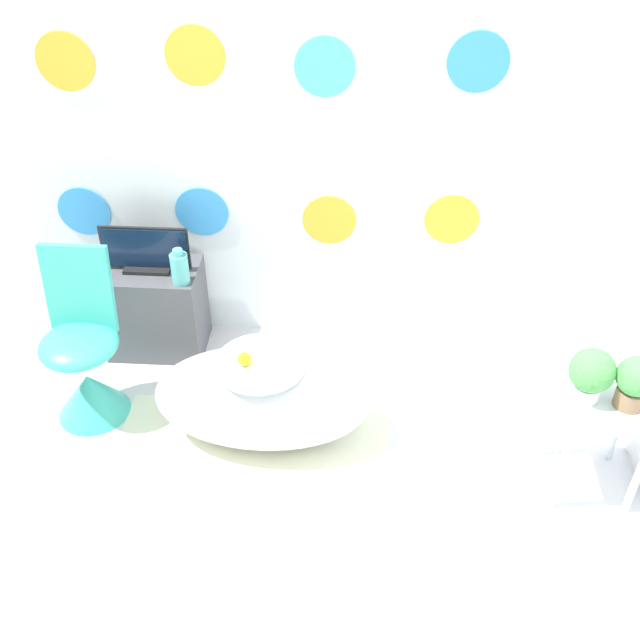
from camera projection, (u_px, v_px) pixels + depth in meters
name	position (u px, v px, depth m)	size (l,w,h in m)	color
ground_plane	(230.00, 572.00, 3.04)	(12.00, 12.00, 0.00)	silver
wall_back_dotted	(265.00, 110.00, 3.54)	(4.57, 0.05, 2.60)	white
rug	(253.00, 451.00, 3.56)	(1.31, 0.70, 0.01)	silver
bathtub	(263.00, 397.00, 3.52)	(1.02, 0.52, 0.47)	white
rubber_duck	(244.00, 358.00, 3.33)	(0.06, 0.07, 0.07)	yellow
chair	(86.00, 368.00, 3.62)	(0.37, 0.38, 0.88)	#38B2A3
tv_cabinet	(155.00, 309.00, 4.03)	(0.51, 0.33, 0.51)	#4C4C51
tv	(146.00, 252.00, 3.81)	(0.46, 0.12, 0.25)	black
vase	(180.00, 268.00, 3.73)	(0.09, 0.09, 0.19)	#51B2AD
side_table	(600.00, 419.00, 3.17)	(0.37, 0.36, 0.50)	silver
potted_plant_left	(591.00, 373.00, 3.04)	(0.19, 0.19, 0.24)	white
potted_plant_right	(635.00, 381.00, 3.01)	(0.17, 0.17, 0.24)	#8C6B4C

